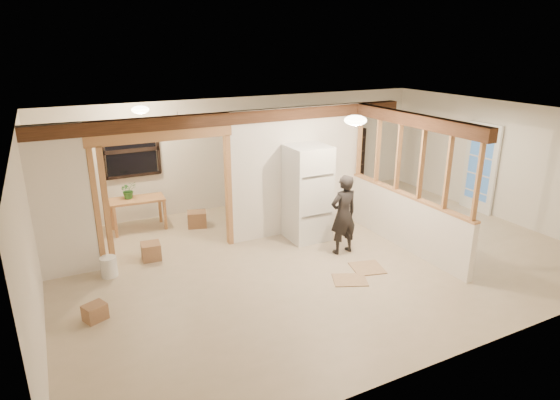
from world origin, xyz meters
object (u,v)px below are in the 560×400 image
woman (343,215)px  work_table (139,214)px  shop_vac (87,234)px  refrigerator (307,193)px  bookshelf (349,160)px

woman → work_table: (-3.09, 2.79, -0.40)m
woman → shop_vac: bearing=-31.0°
refrigerator → woman: size_ratio=1.25×
refrigerator → bookshelf: size_ratio=1.16×
work_table → woman: bearing=-38.4°
refrigerator → work_table: bearing=146.2°
refrigerator → woman: refrigerator is taller
woman → bookshelf: size_ratio=0.92×
bookshelf → work_table: bearing=-176.1°
refrigerator → bookshelf: bearing=41.7°
woman → shop_vac: (-4.12, 2.28, -0.44)m
work_table → shop_vac: bearing=-149.9°
woman → shop_vac: size_ratio=2.51×
refrigerator → shop_vac: (-3.88, 1.39, -0.63)m
work_table → bookshelf: 5.44m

